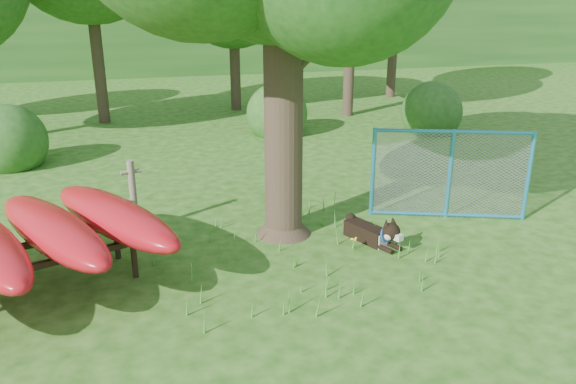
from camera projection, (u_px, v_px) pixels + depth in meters
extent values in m
plane|color=#215110|center=(297.00, 286.00, 8.02)|extent=(80.00, 80.00, 0.00)
cylinder|color=#34271C|center=(283.00, 91.00, 8.96)|extent=(0.66, 0.66, 4.96)
cone|color=#34271C|center=(284.00, 220.00, 9.70)|extent=(0.99, 0.99, 0.50)
cylinder|color=#34271C|center=(319.00, 45.00, 8.89)|extent=(1.37, 0.70, 1.06)
cylinder|color=#34271C|center=(249.00, 19.00, 8.63)|extent=(1.11, 0.68, 1.01)
cylinder|color=#716654|center=(133.00, 197.00, 9.66)|extent=(0.14, 0.14, 1.29)
cylinder|color=#716654|center=(131.00, 172.00, 9.51)|extent=(0.35, 0.15, 0.07)
cylinder|color=black|center=(134.00, 260.00, 8.19)|extent=(0.11, 0.11, 0.54)
cylinder|color=black|center=(117.00, 243.00, 8.77)|extent=(0.11, 0.11, 0.54)
cube|color=black|center=(29.00, 268.00, 7.33)|extent=(3.08, 1.18, 0.09)
cube|color=black|center=(17.00, 248.00, 7.91)|extent=(3.08, 1.18, 0.09)
ellipsoid|color=red|center=(53.00, 230.00, 7.76)|extent=(2.18, 3.22, 0.52)
ellipsoid|color=red|center=(114.00, 216.00, 8.22)|extent=(2.26, 3.18, 0.52)
cube|color=black|center=(366.00, 233.00, 9.47)|extent=(0.58, 0.84, 0.27)
cube|color=beige|center=(381.00, 240.00, 9.22)|extent=(0.29, 0.24, 0.25)
sphere|color=black|center=(391.00, 232.00, 9.00)|extent=(0.29, 0.29, 0.29)
cube|color=beige|center=(397.00, 237.00, 8.91)|extent=(0.17, 0.19, 0.10)
sphere|color=beige|center=(388.00, 236.00, 8.95)|extent=(0.14, 0.14, 0.14)
sphere|color=beige|center=(396.00, 233.00, 9.05)|extent=(0.14, 0.14, 0.14)
cone|color=black|center=(386.00, 223.00, 8.93)|extent=(0.12, 0.14, 0.14)
cone|color=black|center=(393.00, 221.00, 9.03)|extent=(0.15, 0.16, 0.14)
cylinder|color=black|center=(384.00, 249.00, 9.06)|extent=(0.21, 0.34, 0.08)
cylinder|color=black|center=(393.00, 245.00, 9.18)|extent=(0.21, 0.34, 0.08)
sphere|color=black|center=(351.00, 218.00, 9.78)|extent=(0.18, 0.18, 0.18)
torus|color=blue|center=(387.00, 234.00, 9.09)|extent=(0.29, 0.19, 0.28)
cylinder|color=#298CC2|center=(373.00, 172.00, 10.34)|extent=(0.10, 0.10, 1.67)
cylinder|color=#298CC2|center=(450.00, 174.00, 10.22)|extent=(0.10, 0.10, 1.67)
cylinder|color=#298CC2|center=(528.00, 177.00, 10.10)|extent=(0.10, 0.10, 1.67)
cylinder|color=#298CC2|center=(454.00, 132.00, 9.95)|extent=(2.63, 1.04, 0.06)
cylinder|color=#298CC2|center=(446.00, 215.00, 10.48)|extent=(2.63, 1.04, 0.06)
plane|color=gray|center=(450.00, 174.00, 10.22)|extent=(2.60, 0.98, 2.78)
cylinder|color=#45902F|center=(353.00, 245.00, 9.10)|extent=(0.02, 0.02, 0.20)
sphere|color=yellow|center=(354.00, 239.00, 9.06)|extent=(0.04, 0.04, 0.04)
sphere|color=yellow|center=(356.00, 238.00, 9.08)|extent=(0.04, 0.04, 0.04)
sphere|color=yellow|center=(352.00, 239.00, 9.09)|extent=(0.04, 0.04, 0.04)
sphere|color=yellow|center=(355.00, 240.00, 9.04)|extent=(0.04, 0.04, 0.04)
sphere|color=yellow|center=(353.00, 239.00, 9.04)|extent=(0.04, 0.04, 0.04)
cylinder|color=#34271C|center=(96.00, 39.00, 17.30)|extent=(0.36, 0.36, 5.25)
cylinder|color=#34271C|center=(235.00, 55.00, 19.56)|extent=(0.36, 0.36, 3.85)
cylinder|color=#34271C|center=(350.00, 44.00, 18.46)|extent=(0.36, 0.36, 4.76)
cylinder|color=#34271C|center=(394.00, 34.00, 21.91)|extent=(0.36, 0.36, 4.90)
sphere|color=#21521A|center=(13.00, 166.00, 13.59)|extent=(1.80, 1.80, 1.80)
sphere|color=#21521A|center=(430.00, 132.00, 16.91)|extent=(1.80, 1.80, 1.80)
sphere|color=#21521A|center=(277.00, 134.00, 16.69)|extent=(1.80, 1.80, 1.80)
cube|color=#21521A|center=(163.00, 11.00, 32.46)|extent=(80.00, 12.00, 6.00)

